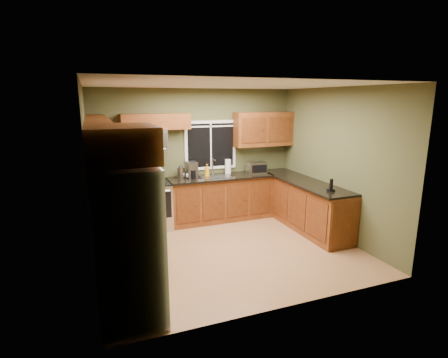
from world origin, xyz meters
TOP-DOWN VIEW (x-y plane):
  - floor at (0.00, 0.00)m, footprint 4.20×4.20m
  - ceiling at (0.00, 0.00)m, footprint 4.20×4.20m
  - back_wall at (0.00, 1.80)m, footprint 4.20×0.00m
  - front_wall at (0.00, -1.80)m, footprint 4.20×0.00m
  - left_wall at (-2.10, 0.00)m, footprint 0.00×3.60m
  - right_wall at (2.10, 0.00)m, footprint 0.00×3.60m
  - window at (0.30, 1.78)m, footprint 1.12×0.03m
  - base_cabinets_left at (-1.80, 0.48)m, footprint 0.60×2.65m
  - countertop_left at (-1.78, 0.48)m, footprint 0.65×2.65m
  - base_cabinets_back at (0.42, 1.50)m, footprint 2.17×0.60m
  - countertop_back at (0.42, 1.48)m, footprint 2.17×0.65m
  - base_cabinets_peninsula at (1.80, 0.54)m, footprint 0.60×2.52m
  - countertop_peninsula at (1.78, 0.55)m, footprint 0.65×2.50m
  - upper_cabinets_left at (-1.94, 0.48)m, footprint 0.33×2.65m
  - upper_cabinets_back_left at (-0.85, 1.64)m, footprint 1.30×0.33m
  - upper_cabinets_back_right at (1.45, 1.64)m, footprint 1.30×0.33m
  - upper_cabinet_over_fridge at (-1.74, -1.30)m, footprint 0.72×0.90m
  - refrigerator at (-1.74, -1.30)m, footprint 0.74×0.90m
  - range at (-1.05, 1.47)m, footprint 0.76×0.69m
  - microwave at (-1.05, 1.61)m, footprint 0.76×0.41m
  - sink at (0.30, 1.49)m, footprint 0.60×0.42m
  - toaster_oven at (1.23, 1.49)m, footprint 0.41×0.32m
  - coffee_maker at (-0.19, 1.53)m, footprint 0.21×0.28m
  - kettle at (-0.41, 1.57)m, footprint 0.19×0.19m
  - paper_towel_roll at (0.65, 1.68)m, footprint 0.14×0.14m
  - soap_bottle_a at (0.12, 1.50)m, footprint 0.12×0.12m
  - soap_bottle_c at (-0.25, 1.52)m, footprint 0.16×0.16m
  - cordless_phone at (1.75, -0.34)m, footprint 0.10×0.10m

SIDE VIEW (x-z plane):
  - floor at x=0.00m, z-range 0.00..0.00m
  - base_cabinets_peninsula at x=1.80m, z-range 0.00..0.90m
  - base_cabinets_left at x=-1.80m, z-range 0.00..0.90m
  - base_cabinets_back at x=0.42m, z-range 0.00..0.90m
  - range at x=-1.05m, z-range 0.00..0.94m
  - refrigerator at x=-1.74m, z-range 0.00..1.80m
  - countertop_left at x=-1.78m, z-range 0.90..0.94m
  - countertop_back at x=0.42m, z-range 0.90..0.94m
  - countertop_peninsula at x=1.78m, z-range 0.90..0.94m
  - sink at x=0.30m, z-range 0.77..1.13m
  - cordless_phone at x=1.75m, z-range 0.90..1.12m
  - soap_bottle_c at x=-0.25m, z-range 0.94..1.12m
  - toaster_oven at x=1.23m, z-range 0.94..1.18m
  - kettle at x=-0.41m, z-range 0.93..1.20m
  - soap_bottle_a at x=0.12m, z-range 0.94..1.21m
  - paper_towel_roll at x=0.65m, z-range 0.92..1.26m
  - coffee_maker at x=-0.19m, z-range 0.93..1.26m
  - back_wall at x=0.00m, z-range -0.75..3.45m
  - front_wall at x=0.00m, z-range -0.75..3.45m
  - left_wall at x=-2.10m, z-range -0.45..3.15m
  - right_wall at x=2.10m, z-range -0.45..3.15m
  - window at x=0.30m, z-range 1.04..2.06m
  - microwave at x=-1.05m, z-range 1.52..1.94m
  - upper_cabinets_left at x=-1.94m, z-range 1.50..2.22m
  - upper_cabinets_back_right at x=1.45m, z-range 1.50..2.22m
  - upper_cabinet_over_fridge at x=-1.74m, z-range 1.84..2.22m
  - upper_cabinets_back_left at x=-0.85m, z-range 1.92..2.22m
  - ceiling at x=0.00m, z-range 2.70..2.70m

